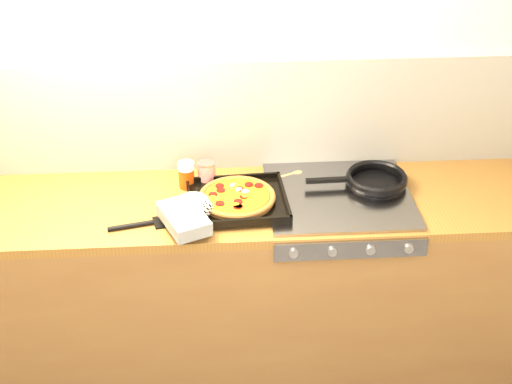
{
  "coord_description": "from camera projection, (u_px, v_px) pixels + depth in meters",
  "views": [
    {
      "loc": [
        -0.07,
        -1.41,
        2.49
      ],
      "look_at": [
        0.1,
        1.08,
        0.95
      ],
      "focal_mm": 50.0,
      "sensor_mm": 36.0,
      "label": 1
    }
  ],
  "objects": [
    {
      "name": "wooden_spoon",
      "position": [
        279.0,
        178.0,
        3.1
      ],
      "size": [
        0.28,
        0.14,
        0.02
      ],
      "color": "#A78047",
      "rests_on": "counter_run"
    },
    {
      "name": "pizza_on_tray",
      "position": [
        222.0,
        203.0,
        2.87
      ],
      "size": [
        0.54,
        0.48,
        0.07
      ],
      "color": "black",
      "rests_on": "stovetop"
    },
    {
      "name": "frying_pan",
      "position": [
        375.0,
        180.0,
        3.03
      ],
      "size": [
        0.44,
        0.27,
        0.04
      ],
      "color": "black",
      "rests_on": "stovetop"
    },
    {
      "name": "counter_run",
      "position": [
        234.0,
        285.0,
        3.2
      ],
      "size": [
        3.2,
        0.62,
        0.9
      ],
      "color": "brown",
      "rests_on": "ground"
    },
    {
      "name": "tomato_can",
      "position": [
        207.0,
        174.0,
        3.05
      ],
      "size": [
        0.08,
        0.08,
        0.11
      ],
      "color": "maroon",
      "rests_on": "counter_run"
    },
    {
      "name": "black_spatula",
      "position": [
        146.0,
        224.0,
        2.81
      ],
      "size": [
        0.29,
        0.11,
        0.02
      ],
      "color": "black",
      "rests_on": "counter_run"
    },
    {
      "name": "room_shell",
      "position": [
        228.0,
        116.0,
        3.08
      ],
      "size": [
        3.2,
        3.2,
        3.2
      ],
      "color": "white",
      "rests_on": "ground"
    },
    {
      "name": "juice_glass",
      "position": [
        186.0,
        175.0,
        3.03
      ],
      "size": [
        0.09,
        0.09,
        0.12
      ],
      "color": "#C43F0B",
      "rests_on": "counter_run"
    },
    {
      "name": "stovetop",
      "position": [
        339.0,
        196.0,
        2.99
      ],
      "size": [
        0.6,
        0.56,
        0.02
      ],
      "primitive_type": "cube",
      "color": "gray",
      "rests_on": "counter_run"
    }
  ]
}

